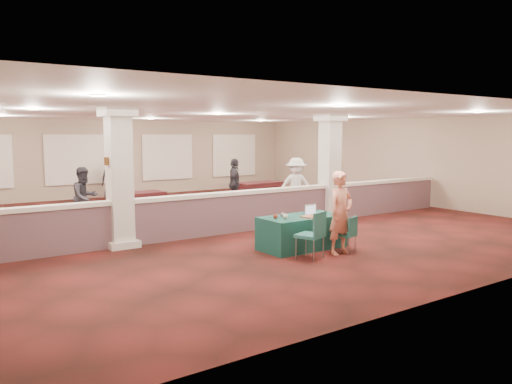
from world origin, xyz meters
TOP-DOWN VIEW (x-y plane):
  - ground at (0.00, 0.00)m, footprint 16.00×16.00m
  - wall_back at (0.00, 8.00)m, footprint 16.00×0.04m
  - wall_front at (0.00, -8.00)m, footprint 16.00×0.04m
  - wall_right at (8.00, 0.00)m, footprint 0.04×16.00m
  - ceiling at (0.00, 0.00)m, footprint 16.00×16.00m
  - partition_wall at (0.00, -1.50)m, footprint 15.60×0.28m
  - column_left at (-3.50, -1.50)m, footprint 0.72×0.72m
  - column_right at (3.00, -1.50)m, footprint 0.72×0.72m
  - sconce_left at (-3.78, -1.50)m, footprint 0.12×0.12m
  - sconce_right at (-3.22, -1.50)m, footprint 0.12×0.12m
  - near_table at (-0.14, -3.99)m, footprint 1.96×0.99m
  - conf_chair_main at (0.41, -4.92)m, footprint 0.52×0.52m
  - conf_chair_side at (-0.60, -4.93)m, footprint 0.65×0.65m
  - woman at (0.21, -4.87)m, footprint 0.69×0.49m
  - far_table_front_left at (-2.50, 0.53)m, footprint 2.08×1.54m
  - far_table_front_center at (2.00, 0.30)m, footprint 1.96×1.46m
  - far_table_front_right at (3.52, 0.30)m, footprint 1.88×1.34m
  - far_table_back_center at (-1.24, 3.20)m, footprint 1.76×1.02m
  - far_table_back_right at (3.66, 3.20)m, footprint 1.91×1.03m
  - attendee_a at (-3.48, 1.50)m, footprint 0.92×0.72m
  - attendee_b at (3.00, 0.10)m, footprint 1.28×1.09m
  - attendee_c at (1.88, 2.13)m, footprint 0.98×1.14m
  - attendee_d at (-0.87, 7.00)m, footprint 0.95×0.77m
  - laptop_base at (0.17, -4.04)m, footprint 0.34×0.24m
  - laptop_screen at (0.17, -3.92)m, footprint 0.34×0.02m
  - screen_glow at (0.17, -3.93)m, footprint 0.31×0.01m
  - knitting at (-0.09, -4.25)m, footprint 0.41×0.31m
  - yarn_cream at (-0.71, -4.10)m, footprint 0.11×0.11m
  - yarn_red at (-0.86, -3.95)m, footprint 0.10×0.10m
  - yarn_grey at (-0.61, -3.87)m, footprint 0.11×0.11m
  - scissors at (0.53, -4.28)m, footprint 0.12×0.03m

SIDE VIEW (x-z plane):
  - ground at x=0.00m, z-range 0.00..0.00m
  - far_table_back_center at x=-1.24m, z-range 0.00..0.68m
  - far_table_front_right at x=3.52m, z-range 0.00..0.69m
  - far_table_front_center at x=2.00m, z-range 0.00..0.71m
  - near_table at x=-0.14m, z-range 0.00..0.75m
  - far_table_back_right at x=3.66m, z-range 0.00..0.76m
  - far_table_front_left at x=-2.50m, z-range 0.00..0.76m
  - conf_chair_main at x=0.41m, z-range 0.07..0.89m
  - partition_wall at x=0.00m, z-range 0.02..1.12m
  - conf_chair_side at x=-0.60m, z-range 0.09..1.10m
  - scissors at x=0.53m, z-range 0.75..0.76m
  - laptop_base at x=0.17m, z-range 0.75..0.77m
  - knitting at x=-0.09m, z-range 0.75..0.78m
  - yarn_red at x=-0.86m, z-range 0.75..0.85m
  - yarn_grey at x=-0.61m, z-range 0.75..0.86m
  - yarn_cream at x=-0.71m, z-range 0.75..0.86m
  - attendee_d at x=-0.87m, z-range 0.00..1.69m
  - attendee_a at x=-3.48m, z-range 0.00..1.69m
  - screen_glow at x=0.17m, z-range 0.77..0.96m
  - attendee_c at x=1.88m, z-range 0.00..1.76m
  - laptop_screen at x=0.17m, z-range 0.77..1.00m
  - woman at x=0.21m, z-range 0.00..1.81m
  - attendee_b at x=3.00m, z-range 0.00..1.84m
  - wall_back at x=0.00m, z-range 0.00..3.20m
  - wall_front at x=0.00m, z-range 0.00..3.20m
  - wall_right at x=8.00m, z-range 0.00..3.20m
  - column_left at x=-3.50m, z-range 0.04..3.24m
  - column_right at x=3.00m, z-range 0.04..3.24m
  - sconce_left at x=-3.78m, z-range 1.91..2.09m
  - sconce_right at x=-3.22m, z-range 1.91..2.09m
  - ceiling at x=0.00m, z-range 3.19..3.21m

